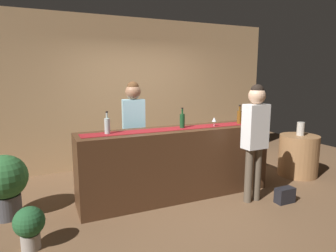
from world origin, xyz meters
TOP-DOWN VIEW (x-y plane):
  - ground_plane at (0.00, 0.00)m, footprint 10.00×10.00m
  - back_wall at (0.00, 1.90)m, footprint 6.00×0.12m
  - bar_counter at (0.00, 0.00)m, footprint 2.89×0.60m
  - counter_runner_cloth at (0.00, 0.00)m, footprint 2.75×0.28m
  - wine_bottle_green at (0.09, 0.01)m, footprint 0.07×0.07m
  - wine_bottle_clear at (-1.01, 0.02)m, footprint 0.07×0.07m
  - wine_bottle_amber at (1.10, -0.01)m, footprint 0.07×0.07m
  - wine_glass_near_customer at (1.25, -0.11)m, footprint 0.07×0.07m
  - wine_glass_mid_counter at (0.59, -0.08)m, footprint 0.07×0.07m
  - bartender at (-0.47, 0.58)m, footprint 0.37×0.25m
  - customer_sipping at (0.92, -0.60)m, footprint 0.35×0.24m
  - round_side_table at (2.43, -0.05)m, footprint 0.68×0.68m
  - vase_on_side_table at (2.43, -0.05)m, footprint 0.13×0.13m
  - potted_plant_tall at (-2.28, 0.27)m, footprint 0.56×0.56m
  - potted_plant_small at (-2.00, -0.62)m, footprint 0.32×0.32m
  - handbag at (1.31, -0.85)m, footprint 0.28×0.14m

SIDE VIEW (x-z plane):
  - ground_plane at x=0.00m, z-range 0.00..0.00m
  - handbag at x=1.31m, z-range 0.00..0.22m
  - potted_plant_small at x=-2.00m, z-range 0.04..0.50m
  - round_side_table at x=2.43m, z-range 0.00..0.74m
  - potted_plant_tall at x=-2.28m, z-range 0.06..0.89m
  - bar_counter at x=0.00m, z-range 0.00..1.03m
  - vase_on_side_table at x=2.43m, z-range 0.74..0.98m
  - counter_runner_cloth at x=0.00m, z-range 1.03..1.04m
  - customer_sipping at x=0.92m, z-range 0.20..1.88m
  - bartender at x=-0.47m, z-range 0.20..1.92m
  - wine_glass_near_customer at x=1.25m, z-range 1.07..1.21m
  - wine_glass_mid_counter at x=0.59m, z-range 1.07..1.21m
  - wine_bottle_green at x=0.09m, z-range 1.00..1.30m
  - wine_bottle_clear at x=-1.01m, z-range 1.00..1.30m
  - wine_bottle_amber at x=1.10m, z-range 1.00..1.30m
  - back_wall at x=0.00m, z-range 0.00..2.90m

